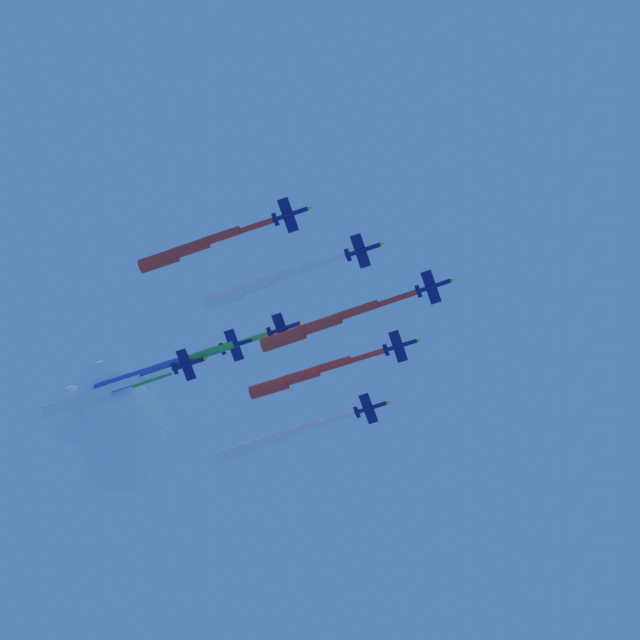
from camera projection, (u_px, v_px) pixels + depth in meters
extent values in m
cylinder|color=navy|center=(433.00, 286.00, 250.63)|extent=(5.06, 8.74, 1.38)
cone|color=yellow|center=(453.00, 280.00, 249.75)|extent=(1.74, 1.73, 1.31)
cylinder|color=black|center=(415.00, 293.00, 251.47)|extent=(1.19, 0.98, 1.04)
ellipsoid|color=black|center=(441.00, 283.00, 250.74)|extent=(1.65, 2.12, 0.88)
cube|color=navy|center=(431.00, 287.00, 250.68)|extent=(8.43, 5.85, 2.69)
cube|color=yellow|center=(436.00, 302.00, 251.40)|extent=(1.61, 2.38, 0.31)
cube|color=yellow|center=(426.00, 272.00, 250.10)|extent=(1.61, 2.38, 0.31)
cube|color=navy|center=(418.00, 291.00, 251.30)|extent=(3.25, 2.30, 1.07)
cube|color=yellow|center=(419.00, 291.00, 252.22)|extent=(1.22, 1.56, 1.85)
cylinder|color=red|center=(394.00, 299.00, 252.39)|extent=(6.44, 11.11, 1.76)
cylinder|color=red|center=(356.00, 311.00, 254.09)|extent=(7.23, 11.48, 2.64)
cylinder|color=red|center=(319.00, 325.00, 255.90)|extent=(8.03, 11.85, 3.52)
cylinder|color=red|center=(283.00, 339.00, 257.72)|extent=(8.83, 12.23, 4.40)
cylinder|color=navy|center=(400.00, 346.00, 261.59)|extent=(4.86, 8.79, 1.36)
cone|color=yellow|center=(419.00, 340.00, 260.76)|extent=(1.71, 1.71, 1.29)
cylinder|color=black|center=(382.00, 351.00, 262.37)|extent=(1.18, 0.96, 1.02)
ellipsoid|color=black|center=(408.00, 343.00, 261.71)|extent=(1.60, 2.11, 0.86)
cube|color=navy|center=(398.00, 346.00, 261.63)|extent=(8.51, 5.73, 2.46)
cube|color=yellow|center=(403.00, 360.00, 262.47)|extent=(1.56, 2.39, 0.29)
cube|color=yellow|center=(393.00, 332.00, 260.92)|extent=(1.56, 2.39, 0.29)
cube|color=navy|center=(386.00, 350.00, 262.21)|extent=(3.28, 2.25, 0.98)
cube|color=yellow|center=(386.00, 349.00, 263.12)|extent=(1.15, 1.54, 1.86)
cylinder|color=red|center=(365.00, 356.00, 263.15)|extent=(5.69, 10.06, 1.73)
cylinder|color=red|center=(332.00, 365.00, 264.55)|extent=(6.49, 10.41, 2.60)
cylinder|color=red|center=(300.00, 376.00, 266.09)|extent=(7.28, 10.76, 3.47)
cylinder|color=red|center=(269.00, 388.00, 267.64)|extent=(8.07, 11.11, 4.33)
cylinder|color=navy|center=(363.00, 250.00, 247.44)|extent=(4.85, 8.78, 1.35)
cone|color=yellow|center=(382.00, 244.00, 246.61)|extent=(1.69, 1.70, 1.28)
cylinder|color=black|center=(344.00, 256.00, 248.23)|extent=(1.17, 0.96, 1.01)
ellipsoid|color=black|center=(370.00, 247.00, 247.57)|extent=(1.60, 2.11, 0.85)
cube|color=navy|center=(360.00, 251.00, 247.48)|extent=(8.55, 5.75, 2.30)
cube|color=yellow|center=(366.00, 266.00, 248.40)|extent=(1.57, 2.39, 0.28)
cube|color=yellow|center=(355.00, 236.00, 246.71)|extent=(1.57, 2.39, 0.28)
cube|color=navy|center=(348.00, 255.00, 248.07)|extent=(3.30, 2.26, 0.92)
cube|color=yellow|center=(348.00, 254.00, 248.98)|extent=(1.12, 1.53, 1.87)
cylinder|color=white|center=(326.00, 262.00, 249.01)|extent=(5.70, 10.09, 1.71)
cylinder|color=white|center=(291.00, 272.00, 250.42)|extent=(6.48, 10.44, 2.57)
cylinder|color=white|center=(257.00, 285.00, 251.98)|extent=(7.27, 10.78, 3.43)
cylinder|color=white|center=(225.00, 297.00, 253.55)|extent=(8.05, 11.13, 4.28)
cylinder|color=navy|center=(370.00, 408.00, 269.36)|extent=(5.02, 8.73, 1.35)
cone|color=yellow|center=(388.00, 402.00, 268.47)|extent=(1.71, 1.72, 1.28)
cylinder|color=black|center=(353.00, 413.00, 270.18)|extent=(1.17, 0.97, 1.01)
ellipsoid|color=black|center=(378.00, 405.00, 269.46)|extent=(1.63, 2.11, 0.86)
cube|color=navy|center=(368.00, 409.00, 269.40)|extent=(8.52, 5.88, 2.34)
cube|color=yellow|center=(373.00, 422.00, 270.29)|extent=(1.61, 2.38, 0.28)
cube|color=yellow|center=(364.00, 395.00, 268.65)|extent=(1.61, 2.38, 0.28)
cube|color=navy|center=(357.00, 412.00, 270.02)|extent=(3.29, 2.31, 0.94)
cube|color=yellow|center=(357.00, 411.00, 270.93)|extent=(1.15, 1.53, 1.86)
cylinder|color=white|center=(335.00, 419.00, 271.07)|extent=(6.19, 10.69, 1.72)
cylinder|color=white|center=(302.00, 428.00, 272.67)|extent=(6.97, 11.05, 2.58)
cylinder|color=white|center=(269.00, 440.00, 274.43)|extent=(7.75, 11.41, 3.44)
cylinder|color=white|center=(237.00, 452.00, 276.19)|extent=(8.53, 11.77, 4.30)
cylinder|color=navy|center=(290.00, 214.00, 243.55)|extent=(4.86, 8.77, 1.34)
cone|color=yellow|center=(310.00, 208.00, 242.71)|extent=(1.69, 1.70, 1.27)
cylinder|color=black|center=(272.00, 221.00, 244.33)|extent=(1.16, 0.95, 1.00)
ellipsoid|color=black|center=(298.00, 211.00, 243.67)|extent=(1.59, 2.10, 0.85)
cube|color=navy|center=(288.00, 215.00, 243.59)|extent=(8.57, 5.77, 2.22)
cube|color=yellow|center=(293.00, 230.00, 244.54)|extent=(1.57, 2.39, 0.27)
cube|color=yellow|center=(283.00, 200.00, 242.77)|extent=(1.57, 2.39, 0.27)
cube|color=navy|center=(275.00, 219.00, 244.17)|extent=(3.30, 2.27, 0.89)
cube|color=yellow|center=(276.00, 219.00, 245.08)|extent=(1.10, 1.52, 1.87)
cylinder|color=red|center=(254.00, 226.00, 245.08)|extent=(5.45, 9.52, 1.70)
cylinder|color=red|center=(221.00, 236.00, 246.40)|extent=(6.23, 9.86, 2.56)
cylinder|color=red|center=(190.00, 248.00, 247.88)|extent=(7.01, 10.21, 3.41)
cylinder|color=red|center=(159.00, 261.00, 249.37)|extent=(7.79, 10.55, 4.26)
cylinder|color=navy|center=(284.00, 329.00, 260.17)|extent=(5.04, 8.74, 1.38)
cone|color=yellow|center=(302.00, 322.00, 259.29)|extent=(1.74, 1.73, 1.31)
cylinder|color=black|center=(266.00, 334.00, 261.00)|extent=(1.19, 0.98, 1.03)
ellipsoid|color=black|center=(291.00, 326.00, 260.28)|extent=(1.64, 2.11, 0.88)
cube|color=navy|center=(282.00, 329.00, 260.22)|extent=(8.44, 5.84, 2.65)
cube|color=yellow|center=(287.00, 343.00, 260.96)|extent=(1.60, 2.38, 0.31)
cube|color=yellow|center=(276.00, 315.00, 259.62)|extent=(1.60, 2.38, 0.31)
cube|color=navy|center=(270.00, 333.00, 260.83)|extent=(3.26, 2.30, 1.06)
cube|color=yellow|center=(271.00, 332.00, 261.75)|extent=(1.21, 1.56, 1.85)
cylinder|color=green|center=(248.00, 340.00, 261.87)|extent=(6.12, 10.48, 1.76)
cylinder|color=green|center=(215.00, 350.00, 263.45)|extent=(6.91, 10.85, 2.63)
cylinder|color=green|center=(182.00, 363.00, 265.15)|extent=(7.71, 11.22, 3.51)
cylinder|color=green|center=(150.00, 375.00, 266.85)|extent=(8.51, 11.59, 4.39)
cylinder|color=navy|center=(236.00, 345.00, 262.19)|extent=(4.88, 8.79, 1.37)
cone|color=yellow|center=(254.00, 339.00, 261.36)|extent=(1.71, 1.71, 1.30)
cylinder|color=black|center=(219.00, 350.00, 262.97)|extent=(1.18, 0.96, 1.03)
ellipsoid|color=black|center=(243.00, 342.00, 262.32)|extent=(1.61, 2.11, 0.87)
cube|color=navy|center=(234.00, 345.00, 262.23)|extent=(8.49, 5.73, 2.55)
cube|color=yellow|center=(239.00, 359.00, 263.03)|extent=(1.57, 2.39, 0.30)
cube|color=yellow|center=(229.00, 331.00, 261.57)|extent=(1.57, 2.39, 0.30)
cube|color=navy|center=(222.00, 349.00, 262.81)|extent=(3.27, 2.25, 1.02)
cube|color=yellow|center=(223.00, 348.00, 263.73)|extent=(1.17, 1.55, 1.85)
cylinder|color=blue|center=(202.00, 355.00, 263.72)|extent=(5.53, 9.65, 1.74)
cylinder|color=blue|center=(172.00, 363.00, 265.07)|extent=(6.33, 10.00, 2.62)
cylinder|color=blue|center=(143.00, 374.00, 266.55)|extent=(7.13, 10.36, 3.49)
cylinder|color=blue|center=(114.00, 385.00, 268.04)|extent=(7.93, 10.71, 4.36)
cylinder|color=navy|center=(188.00, 364.00, 262.59)|extent=(4.94, 8.77, 1.37)
cone|color=yellow|center=(206.00, 358.00, 261.74)|extent=(1.72, 1.72, 1.31)
cylinder|color=black|center=(171.00, 370.00, 263.40)|extent=(1.19, 0.97, 1.03)
ellipsoid|color=black|center=(196.00, 361.00, 262.71)|extent=(1.62, 2.11, 0.87)
cube|color=navy|center=(186.00, 365.00, 262.64)|extent=(8.47, 5.77, 2.60)
cube|color=yellow|center=(191.00, 378.00, 263.41)|extent=(1.58, 2.38, 0.30)
cube|color=yellow|center=(181.00, 351.00, 262.00)|extent=(1.58, 2.38, 0.30)
cube|color=navy|center=(175.00, 368.00, 263.23)|extent=(3.27, 2.27, 1.03)
cube|color=yellow|center=(175.00, 367.00, 264.15)|extent=(1.19, 1.55, 1.85)
cylinder|color=white|center=(154.00, 375.00, 264.20)|extent=(5.82, 10.12, 1.75)
cylinder|color=white|center=(122.00, 384.00, 265.66)|extent=(6.62, 10.48, 2.62)
cylinder|color=white|center=(92.00, 395.00, 267.24)|extent=(7.41, 10.84, 3.50)
cylinder|color=white|center=(62.00, 407.00, 268.84)|extent=(8.21, 11.20, 4.37)
sphere|color=white|center=(121.00, 427.00, 284.54)|extent=(25.82, 25.82, 25.82)
sphere|color=white|center=(119.00, 459.00, 286.55)|extent=(19.37, 19.37, 19.37)
sphere|color=white|center=(110.00, 393.00, 277.40)|extent=(18.08, 18.08, 18.08)
sphere|color=white|center=(79.00, 415.00, 283.39)|extent=(16.79, 16.79, 16.79)
sphere|color=white|center=(138.00, 415.00, 289.29)|extent=(14.20, 14.20, 14.20)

